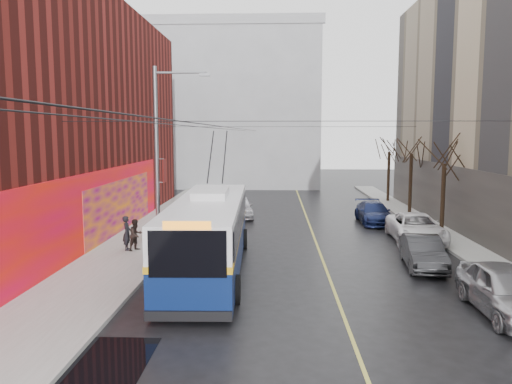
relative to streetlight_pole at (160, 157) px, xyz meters
The scene contains 20 objects.
ground 12.70m from the streetlight_pole, 58.46° to the right, with size 140.00×140.00×0.00m, color black.
sidewalk_left 5.50m from the streetlight_pole, 132.95° to the left, with size 4.00×60.00×0.15m, color gray.
sidewalk_right 16.00m from the streetlight_pole, ahead, with size 2.00×60.00×0.15m, color gray.
lane_line 9.89m from the streetlight_pole, 27.64° to the left, with size 0.12×50.00×0.01m, color #BFB74C.
building_far 35.24m from the streetlight_pole, 89.77° to the left, with size 20.50×12.10×18.00m.
streetlight_pole is the anchor object (origin of this frame).
catenary_wires 6.14m from the streetlight_pole, 52.95° to the left, with size 18.00×60.00×0.22m.
tree_near 16.28m from the streetlight_pole, 21.62° to the left, with size 3.20×3.20×6.40m.
tree_mid 19.96m from the streetlight_pole, 40.65° to the left, with size 3.20×3.20×6.68m.
tree_far 25.09m from the streetlight_pole, 52.88° to the left, with size 3.20×3.20×6.57m.
puddle 12.24m from the streetlight_pole, 85.93° to the right, with size 2.59×3.83×0.01m, color black.
pigeons_flying 4.27m from the streetlight_pole, ahead, with size 5.18×1.75×1.31m.
trolleybus 4.59m from the streetlight_pole, 40.14° to the right, with size 3.29×12.93×6.08m.
parked_car_a 15.25m from the streetlight_pole, 28.29° to the right, with size 1.96×4.86×1.66m, color #A1A1A5.
parked_car_b 12.70m from the streetlight_pole, ahead, with size 1.50×4.29×1.41m, color #262729.
parked_car_c 14.37m from the streetlight_pole, 17.49° to the left, with size 2.56×5.55×1.54m, color white.
parked_car_d 16.01m from the streetlight_pole, 39.45° to the left, with size 1.96×4.82×1.40m, color #15204C.
following_car 12.79m from the streetlight_pole, 76.46° to the left, with size 1.82×4.52×1.54m, color silver.
pedestrian_a 4.43m from the streetlight_pole, 153.18° to the left, with size 0.63×0.41×1.72m, color black.
pedestrian_b 4.30m from the streetlight_pole, 148.03° to the left, with size 0.76×0.59×1.57m, color black.
Camera 1 is at (-0.76, -13.12, 5.94)m, focal length 35.00 mm.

